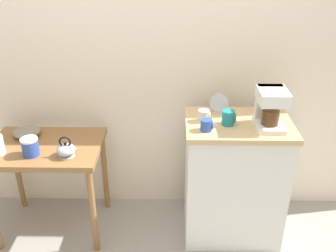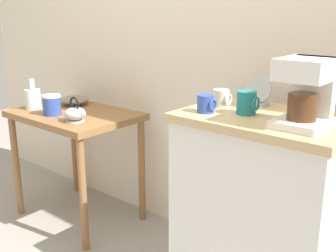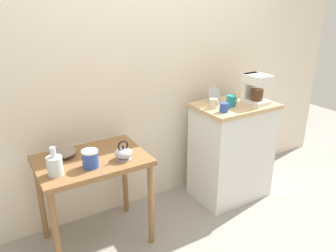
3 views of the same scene
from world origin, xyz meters
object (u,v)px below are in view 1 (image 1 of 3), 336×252
at_px(canister_enamel, 30,147).
at_px(coffee_maker, 270,106).
at_px(mug_dark_teal, 229,118).
at_px(table_clock, 219,105).
at_px(bowl_stoneware, 27,132).
at_px(mug_blue, 207,125).
at_px(teakettle, 66,150).
at_px(mug_small_cream, 204,116).

height_order(canister_enamel, coffee_maker, coffee_maker).
xyz_separation_m(mug_dark_teal, table_clock, (-0.04, 0.18, 0.01)).
xyz_separation_m(bowl_stoneware, mug_blue, (1.28, -0.27, 0.21)).
bearing_deg(canister_enamel, mug_dark_teal, 3.32).
bearing_deg(table_clock, mug_dark_teal, -76.25).
relative_size(canister_enamel, mug_dark_teal, 1.26).
bearing_deg(table_clock, bowl_stoneware, 179.76).
bearing_deg(coffee_maker, bowl_stoneware, 173.16).
height_order(teakettle, table_clock, table_clock).
bearing_deg(canister_enamel, mug_blue, -0.47).
bearing_deg(mug_blue, table_clock, 68.54).
height_order(bowl_stoneware, mug_dark_teal, mug_dark_teal).
bearing_deg(mug_blue, teakettle, -179.96).
distance_m(canister_enamel, mug_blue, 1.18).
distance_m(mug_blue, table_clock, 0.29).
bearing_deg(bowl_stoneware, coffee_maker, -6.84).
bearing_deg(teakettle, coffee_maker, 3.06).
distance_m(mug_small_cream, mug_blue, 0.13).
bearing_deg(coffee_maker, table_clock, 146.92).
relative_size(mug_dark_teal, mug_small_cream, 1.24).
height_order(canister_enamel, mug_dark_teal, mug_dark_teal).
bearing_deg(mug_small_cream, table_clock, 50.18).
xyz_separation_m(bowl_stoneware, canister_enamel, (0.12, -0.26, 0.03)).
distance_m(bowl_stoneware, coffee_maker, 1.73).
distance_m(canister_enamel, table_clock, 1.31).
height_order(teakettle, canister_enamel, teakettle).
height_order(coffee_maker, mug_small_cream, coffee_maker).
relative_size(canister_enamel, mug_blue, 1.57).
bearing_deg(bowl_stoneware, mug_dark_teal, -7.47).
distance_m(bowl_stoneware, canister_enamel, 0.29).
xyz_separation_m(coffee_maker, mug_small_cream, (-0.42, 0.06, -0.10)).
bearing_deg(teakettle, bowl_stoneware, 142.97).
distance_m(bowl_stoneware, table_clock, 1.41).
bearing_deg(mug_small_cream, mug_blue, -86.99).
bearing_deg(canister_enamel, coffee_maker, 2.22).
bearing_deg(mug_dark_teal, table_clock, 103.75).
distance_m(bowl_stoneware, mug_dark_teal, 1.46).
relative_size(teakettle, mug_dark_teal, 1.54).
distance_m(teakettle, coffee_maker, 1.36).
distance_m(teakettle, canister_enamel, 0.24).
height_order(teakettle, mug_small_cream, mug_small_cream).
bearing_deg(canister_enamel, teakettle, -2.37).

